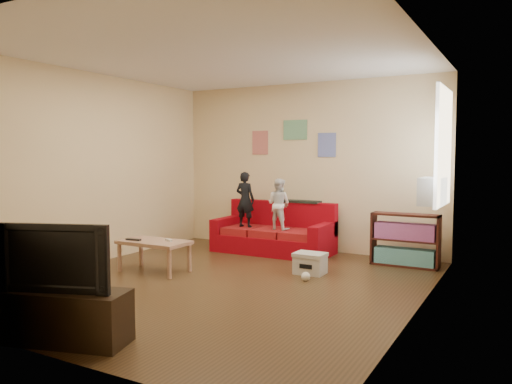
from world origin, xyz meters
The scene contains 17 objects.
room_shell centered at (0.00, 0.00, 1.35)m, with size 4.52×5.02×2.72m.
sofa centered at (-0.34, 2.04, 0.27)m, with size 1.86×0.85×0.82m.
child_a centered at (-0.79, 1.87, 0.83)m, with size 0.32×0.21×0.88m, color black.
child_b centered at (-0.19, 1.87, 0.79)m, with size 0.38×0.30×0.79m, color white.
coffee_table centered at (-1.12, 0.06, 0.36)m, with size 0.93×0.51×0.42m.
remote centered at (-1.37, -0.06, 0.43)m, with size 0.21×0.05×0.02m, color black.
game_controller centered at (-0.92, 0.11, 0.43)m, with size 0.13×0.04×0.03m, color silver.
bookshelf centered at (1.70, 2.00, 0.33)m, with size 0.92×0.27×0.73m.
window centered at (2.22, 1.65, 1.64)m, with size 0.04×1.08×1.48m, color white.
ac_unit centered at (2.10, 1.65, 1.08)m, with size 0.28×0.55×0.35m, color #B7B2A3.
artwork_left centered at (-0.85, 2.48, 1.75)m, with size 0.30×0.01×0.40m, color #D87266.
artwork_center centered at (-0.20, 2.48, 1.95)m, with size 0.42×0.01×0.32m, color #72B27F.
artwork_right centered at (0.35, 2.48, 1.70)m, with size 0.30×0.01×0.38m, color #727FCC.
file_box centered at (0.72, 0.94, 0.14)m, with size 0.40×0.30×0.28m.
tv_stand centered at (-0.17, -2.25, 0.22)m, with size 1.16×0.39×0.44m, color black.
television centered at (-0.17, -2.25, 0.72)m, with size 0.98×0.13×0.56m, color black.
tissue centered at (0.82, 0.58, 0.05)m, with size 0.11×0.11×0.11m, color white.
Camera 1 is at (3.19, -4.98, 1.54)m, focal length 35.00 mm.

